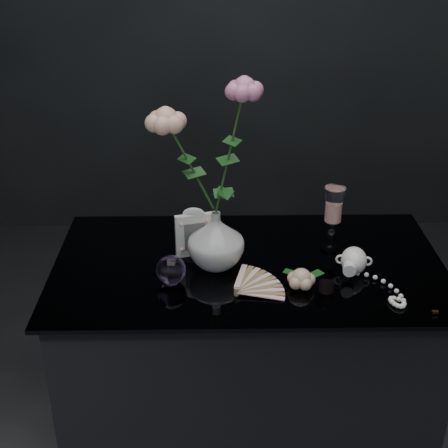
{
  "coord_description": "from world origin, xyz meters",
  "views": [
    {
      "loc": [
        -0.09,
        -1.39,
        1.63
      ],
      "look_at": [
        -0.07,
        -0.03,
        0.92
      ],
      "focal_mm": 50.0,
      "sensor_mm": 36.0,
      "label": 1
    }
  ],
  "objects_px": {
    "wine_glass": "(333,219)",
    "picture_frame": "(194,232)",
    "vase": "(216,239)",
    "loose_rose": "(301,279)",
    "paperweight": "(171,270)",
    "pearl_jar": "(354,259)"
  },
  "relations": [
    {
      "from": "wine_glass",
      "to": "vase",
      "type": "bearing_deg",
      "value": -165.34
    },
    {
      "from": "wine_glass",
      "to": "picture_frame",
      "type": "relative_size",
      "value": 1.29
    },
    {
      "from": "picture_frame",
      "to": "pearl_jar",
      "type": "bearing_deg",
      "value": -25.04
    },
    {
      "from": "vase",
      "to": "paperweight",
      "type": "distance_m",
      "value": 0.15
    },
    {
      "from": "wine_glass",
      "to": "loose_rose",
      "type": "xyz_separation_m",
      "value": [
        -0.11,
        -0.2,
        -0.07
      ]
    },
    {
      "from": "vase",
      "to": "loose_rose",
      "type": "relative_size",
      "value": 1.0
    },
    {
      "from": "picture_frame",
      "to": "pearl_jar",
      "type": "relative_size",
      "value": 0.59
    },
    {
      "from": "paperweight",
      "to": "loose_rose",
      "type": "bearing_deg",
      "value": -5.14
    },
    {
      "from": "picture_frame",
      "to": "pearl_jar",
      "type": "xyz_separation_m",
      "value": [
        0.42,
        -0.09,
        -0.04
      ]
    },
    {
      "from": "vase",
      "to": "loose_rose",
      "type": "xyz_separation_m",
      "value": [
        0.21,
        -0.11,
        -0.05
      ]
    },
    {
      "from": "picture_frame",
      "to": "paperweight",
      "type": "bearing_deg",
      "value": -124.51
    },
    {
      "from": "wine_glass",
      "to": "paperweight",
      "type": "height_order",
      "value": "wine_glass"
    },
    {
      "from": "wine_glass",
      "to": "picture_frame",
      "type": "height_order",
      "value": "wine_glass"
    },
    {
      "from": "picture_frame",
      "to": "pearl_jar",
      "type": "distance_m",
      "value": 0.43
    },
    {
      "from": "picture_frame",
      "to": "wine_glass",
      "type": "bearing_deg",
      "value": -8.52
    },
    {
      "from": "vase",
      "to": "pearl_jar",
      "type": "xyz_separation_m",
      "value": [
        0.36,
        -0.04,
        -0.04
      ]
    },
    {
      "from": "paperweight",
      "to": "pearl_jar",
      "type": "bearing_deg",
      "value": 5.82
    },
    {
      "from": "vase",
      "to": "wine_glass",
      "type": "bearing_deg",
      "value": 14.66
    },
    {
      "from": "picture_frame",
      "to": "loose_rose",
      "type": "distance_m",
      "value": 0.32
    },
    {
      "from": "wine_glass",
      "to": "pearl_jar",
      "type": "distance_m",
      "value": 0.14
    },
    {
      "from": "vase",
      "to": "paperweight",
      "type": "relative_size",
      "value": 2.07
    },
    {
      "from": "vase",
      "to": "loose_rose",
      "type": "bearing_deg",
      "value": -28.05
    }
  ]
}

